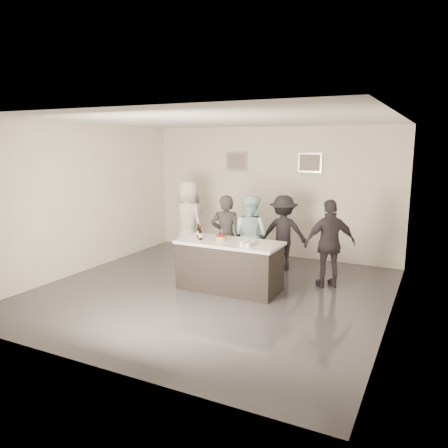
{
  "coord_description": "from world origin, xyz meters",
  "views": [
    {
      "loc": [
        3.56,
        -6.62,
        2.63
      ],
      "look_at": [
        0.0,
        0.5,
        1.15
      ],
      "focal_mm": 35.0,
      "sensor_mm": 36.0,
      "label": 1
    }
  ],
  "objects_px": {
    "cake": "(221,238)",
    "person_guest_right": "(330,244)",
    "person_guest_left": "(188,221)",
    "person_main_blue": "(250,236)",
    "bar_counter": "(229,266)",
    "beer_bottle_b": "(200,233)",
    "beer_bottle_a": "(199,230)",
    "person_guest_back": "(283,233)",
    "person_main_black": "(226,236)"
  },
  "relations": [
    {
      "from": "beer_bottle_b",
      "to": "person_guest_right",
      "type": "height_order",
      "value": "person_guest_right"
    },
    {
      "from": "person_guest_right",
      "to": "person_guest_back",
      "type": "xyz_separation_m",
      "value": [
        -1.15,
        0.73,
        -0.03
      ]
    },
    {
      "from": "person_guest_left",
      "to": "person_guest_right",
      "type": "xyz_separation_m",
      "value": [
        3.27,
        -0.41,
        -0.09
      ]
    },
    {
      "from": "cake",
      "to": "person_guest_right",
      "type": "bearing_deg",
      "value": 28.91
    },
    {
      "from": "bar_counter",
      "to": "cake",
      "type": "bearing_deg",
      "value": 179.9
    },
    {
      "from": "person_main_black",
      "to": "person_guest_left",
      "type": "relative_size",
      "value": 0.9
    },
    {
      "from": "cake",
      "to": "beer_bottle_b",
      "type": "distance_m",
      "value": 0.39
    },
    {
      "from": "person_guest_left",
      "to": "beer_bottle_a",
      "type": "bearing_deg",
      "value": 148.77
    },
    {
      "from": "beer_bottle_b",
      "to": "person_guest_left",
      "type": "distance_m",
      "value": 1.91
    },
    {
      "from": "beer_bottle_a",
      "to": "person_main_black",
      "type": "relative_size",
      "value": 0.16
    },
    {
      "from": "bar_counter",
      "to": "person_guest_right",
      "type": "height_order",
      "value": "person_guest_right"
    },
    {
      "from": "person_guest_right",
      "to": "beer_bottle_b",
      "type": "bearing_deg",
      "value": -5.34
    },
    {
      "from": "beer_bottle_b",
      "to": "bar_counter",
      "type": "bearing_deg",
      "value": 13.85
    },
    {
      "from": "beer_bottle_b",
      "to": "beer_bottle_a",
      "type": "bearing_deg",
      "value": 128.16
    },
    {
      "from": "person_main_blue",
      "to": "person_guest_left",
      "type": "distance_m",
      "value": 1.74
    },
    {
      "from": "bar_counter",
      "to": "cake",
      "type": "height_order",
      "value": "cake"
    },
    {
      "from": "beer_bottle_a",
      "to": "beer_bottle_b",
      "type": "xyz_separation_m",
      "value": [
        0.13,
        -0.17,
        0.0
      ]
    },
    {
      "from": "person_guest_back",
      "to": "person_guest_left",
      "type": "bearing_deg",
      "value": -13.45
    },
    {
      "from": "beer_bottle_a",
      "to": "person_guest_left",
      "type": "distance_m",
      "value": 1.7
    },
    {
      "from": "beer_bottle_a",
      "to": "person_guest_back",
      "type": "distance_m",
      "value": 1.99
    },
    {
      "from": "beer_bottle_b",
      "to": "person_guest_back",
      "type": "height_order",
      "value": "person_guest_back"
    },
    {
      "from": "cake",
      "to": "person_main_black",
      "type": "bearing_deg",
      "value": 109.19
    },
    {
      "from": "person_guest_left",
      "to": "person_guest_back",
      "type": "relative_size",
      "value": 1.16
    },
    {
      "from": "person_main_black",
      "to": "person_guest_right",
      "type": "distance_m",
      "value": 2.01
    },
    {
      "from": "beer_bottle_b",
      "to": "person_guest_right",
      "type": "relative_size",
      "value": 0.16
    },
    {
      "from": "bar_counter",
      "to": "person_guest_left",
      "type": "bearing_deg",
      "value": 140.9
    },
    {
      "from": "person_main_black",
      "to": "person_main_blue",
      "type": "distance_m",
      "value": 0.48
    },
    {
      "from": "cake",
      "to": "person_guest_right",
      "type": "xyz_separation_m",
      "value": [
        1.75,
        0.97,
        -0.12
      ]
    },
    {
      "from": "person_main_blue",
      "to": "person_guest_right",
      "type": "height_order",
      "value": "person_main_blue"
    },
    {
      "from": "person_guest_left",
      "to": "beer_bottle_b",
      "type": "bearing_deg",
      "value": 148.81
    },
    {
      "from": "person_guest_left",
      "to": "person_main_blue",
      "type": "bearing_deg",
      "value": -172.89
    },
    {
      "from": "bar_counter",
      "to": "beer_bottle_a",
      "type": "height_order",
      "value": "beer_bottle_a"
    },
    {
      "from": "beer_bottle_a",
      "to": "person_guest_left",
      "type": "xyz_separation_m",
      "value": [
        -1.04,
        1.34,
        -0.12
      ]
    },
    {
      "from": "bar_counter",
      "to": "person_main_blue",
      "type": "bearing_deg",
      "value": 90.89
    },
    {
      "from": "beer_bottle_a",
      "to": "cake",
      "type": "bearing_deg",
      "value": -4.9
    },
    {
      "from": "bar_counter",
      "to": "person_main_blue",
      "type": "relative_size",
      "value": 1.14
    },
    {
      "from": "person_guest_left",
      "to": "person_guest_back",
      "type": "xyz_separation_m",
      "value": [
        2.13,
        0.31,
        -0.13
      ]
    },
    {
      "from": "cake",
      "to": "person_guest_back",
      "type": "height_order",
      "value": "person_guest_back"
    },
    {
      "from": "person_guest_left",
      "to": "person_guest_right",
      "type": "distance_m",
      "value": 3.3
    },
    {
      "from": "cake",
      "to": "person_main_blue",
      "type": "xyz_separation_m",
      "value": [
        0.16,
        0.96,
        -0.12
      ]
    },
    {
      "from": "person_main_black",
      "to": "person_guest_left",
      "type": "distance_m",
      "value": 1.44
    },
    {
      "from": "beer_bottle_a",
      "to": "person_main_blue",
      "type": "bearing_deg",
      "value": 54.97
    },
    {
      "from": "person_main_blue",
      "to": "person_guest_left",
      "type": "xyz_separation_m",
      "value": [
        -1.68,
        0.42,
        0.09
      ]
    },
    {
      "from": "person_guest_left",
      "to": "person_guest_back",
      "type": "height_order",
      "value": "person_guest_left"
    },
    {
      "from": "beer_bottle_a",
      "to": "person_main_black",
      "type": "height_order",
      "value": "person_main_black"
    },
    {
      "from": "bar_counter",
      "to": "person_guest_left",
      "type": "height_order",
      "value": "person_guest_left"
    },
    {
      "from": "person_main_black",
      "to": "person_guest_back",
      "type": "relative_size",
      "value": 1.04
    },
    {
      "from": "beer_bottle_a",
      "to": "person_guest_back",
      "type": "relative_size",
      "value": 0.17
    },
    {
      "from": "bar_counter",
      "to": "beer_bottle_a",
      "type": "xyz_separation_m",
      "value": [
        -0.66,
        0.04,
        0.58
      ]
    },
    {
      "from": "person_guest_right",
      "to": "person_main_black",
      "type": "bearing_deg",
      "value": -25.73
    }
  ]
}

